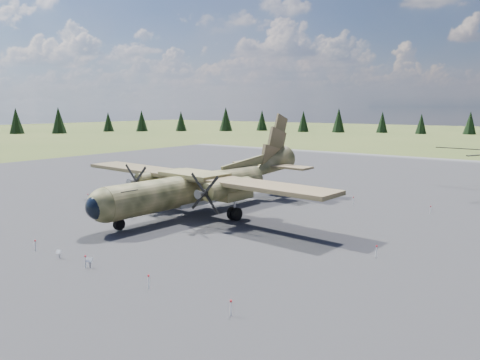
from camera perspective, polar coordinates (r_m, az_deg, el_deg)
The scene contains 7 objects.
ground at distance 42.84m, azimuth -4.97°, elevation -5.23°, with size 500.00×500.00×0.00m, color #505526.
apron at distance 50.57m, azimuth 2.55°, elevation -3.01°, with size 120.00×120.00×0.04m, color #57565B.
transport_plane at distance 46.87m, azimuth -4.61°, elevation -0.32°, with size 31.14×28.23×10.25m.
info_placard_left at distance 35.21m, azimuth -21.21°, elevation -8.25°, with size 0.42×0.24×0.62m.
info_placard_right at distance 32.50m, azimuth -17.87°, elevation -9.37°, with size 0.50×0.34×0.73m.
barrier_fence at distance 42.96m, azimuth -5.51°, elevation -4.50°, with size 33.12×29.62×0.85m.
treeline at distance 47.52m, azimuth 5.67°, elevation 1.98°, with size 341.76×344.11×10.89m.
Camera 1 is at (27.56, -31.09, 10.44)m, focal length 35.00 mm.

